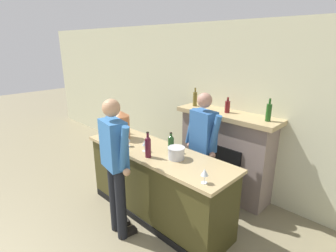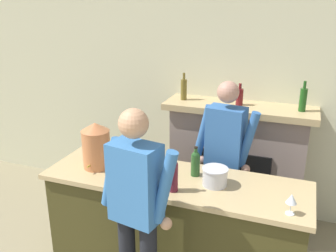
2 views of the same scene
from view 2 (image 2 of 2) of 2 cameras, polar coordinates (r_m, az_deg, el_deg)
The scene contains 13 objects.
wall_back_panel at distance 4.48m, azimuth 8.86°, elevation 4.17°, with size 12.00×0.07×2.75m.
bar_counter at distance 3.57m, azimuth 0.92°, elevation -15.20°, with size 2.33×0.72×1.01m.
fireplace_stone at distance 4.43m, azimuth 10.35°, elevation -5.34°, with size 1.65×0.52×1.71m.
person_customer at distance 2.83m, azimuth -4.78°, elevation -13.17°, with size 0.65×0.35×1.82m.
person_bartender at distance 3.79m, azimuth 8.58°, elevation -4.98°, with size 0.65×0.34×1.77m.
copper_dispenser at distance 3.49m, azimuth -10.90°, elevation -2.87°, with size 0.26×0.30×0.43m.
ice_bucket_steel at distance 3.19m, azimuth 7.16°, elevation -7.65°, with size 0.22×0.22×0.15m.
wine_bottle_riesling_slim at distance 3.31m, azimuth 4.21°, elevation -5.55°, with size 0.08×0.08×0.27m.
wine_bottle_burgundy_dark at distance 3.74m, azimuth -12.07°, elevation -3.03°, with size 0.06×0.06×0.27m.
wine_bottle_chardonnay_pale at distance 3.04m, azimuth 0.82°, elevation -7.32°, with size 0.08×0.08×0.34m.
wine_glass_mid_counter at distance 3.19m, azimuth -1.56°, elevation -6.78°, with size 0.08×0.08×0.16m.
wine_glass_front_right at distance 3.27m, azimuth -6.91°, elevation -6.37°, with size 0.08×0.08×0.15m.
wine_glass_back_row at distance 2.90m, azimuth 18.31°, elevation -10.59°, with size 0.08×0.08×0.16m.
Camera 2 is at (0.85, -0.11, 2.53)m, focal length 40.00 mm.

